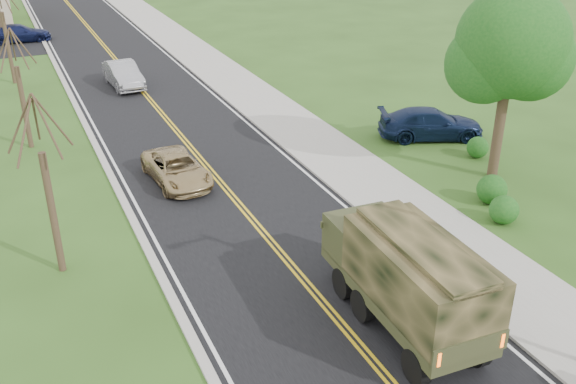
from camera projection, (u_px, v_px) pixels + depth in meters
road at (109, 52)px, 48.42m from camera, size 8.00×120.00×0.01m
curb_right at (163, 46)px, 49.94m from camera, size 0.30×120.00×0.12m
sidewalk_right at (184, 44)px, 50.60m from camera, size 3.20×120.00×0.10m
curb_left at (51, 57)px, 46.85m from camera, size 0.30×120.00×0.10m
leafy_tree at (511, 51)px, 25.58m from camera, size 4.83×4.50×8.10m
bare_tree_a at (50, 199)px, 20.11m from camera, size 1.93×2.26×6.08m
bare_tree_b at (22, 98)px, 30.00m from camera, size 1.83×2.14×5.73m
bare_tree_c at (7, 39)px, 39.69m from camera, size 2.04×2.39×6.42m
military_truck at (407, 273)px, 17.81m from camera, size 2.40×6.35×3.13m
suv_champagne at (177, 169)px, 27.21m from camera, size 2.35×4.55×1.23m
sedan_silver at (123, 75)px, 39.85m from camera, size 1.88×4.73×1.53m
pickup_navy at (431, 124)px, 31.85m from camera, size 5.58×3.82×1.50m
lot_car_navy at (19, 33)px, 51.03m from camera, size 4.81×2.05×1.38m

